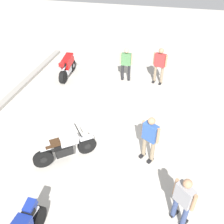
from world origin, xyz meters
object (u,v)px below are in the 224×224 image
at_px(motorcycle_silver_cruiser, 65,147).
at_px(person_in_green_shirt, 126,63).
at_px(person_in_blue_shirt, 150,136).
at_px(person_in_red_shirt, 160,63).
at_px(motorcycle_red_sportbike, 67,66).
at_px(person_in_gray_shirt, 183,199).

xyz_separation_m(motorcycle_silver_cruiser, person_in_green_shirt, (5.71, -0.88, 0.43)).
bearing_deg(person_in_blue_shirt, motorcycle_silver_cruiser, -45.65).
distance_m(person_in_blue_shirt, person_in_green_shirt, 5.32).
distance_m(motorcycle_silver_cruiser, person_in_blue_shirt, 2.71).
bearing_deg(person_in_blue_shirt, person_in_red_shirt, -148.84).
height_order(person_in_blue_shirt, person_in_green_shirt, person_in_blue_shirt).
relative_size(person_in_blue_shirt, person_in_red_shirt, 0.94).
xyz_separation_m(motorcycle_silver_cruiser, motorcycle_red_sportbike, (5.40, 2.07, 0.07)).
relative_size(person_in_gray_shirt, person_in_blue_shirt, 0.97).
relative_size(motorcycle_red_sportbike, person_in_gray_shirt, 1.20).
relative_size(motorcycle_red_sportbike, person_in_blue_shirt, 1.17).
bearing_deg(person_in_red_shirt, person_in_blue_shirt, 17.95).
bearing_deg(motorcycle_silver_cruiser, person_in_green_shirt, 43.10).
distance_m(motorcycle_red_sportbike, person_in_red_shirt, 4.59).
bearing_deg(motorcycle_red_sportbike, person_in_red_shirt, -86.35).
height_order(motorcycle_silver_cruiser, person_in_blue_shirt, person_in_blue_shirt).
bearing_deg(person_in_gray_shirt, motorcycle_red_sportbike, 80.67).
xyz_separation_m(motorcycle_silver_cruiser, person_in_blue_shirt, (0.67, -2.59, 0.43)).
distance_m(motorcycle_silver_cruiser, person_in_red_shirt, 6.34).
height_order(person_in_gray_shirt, person_in_green_shirt, person_in_green_shirt).
xyz_separation_m(person_in_green_shirt, person_in_red_shirt, (0.10, -1.59, 0.08)).
distance_m(motorcycle_silver_cruiser, motorcycle_red_sportbike, 5.78).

